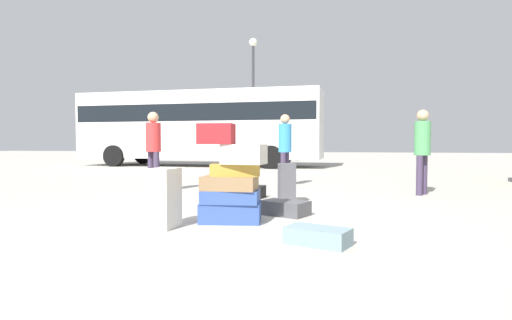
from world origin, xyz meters
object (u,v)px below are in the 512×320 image
Objects in this scene: suitcase_tower at (231,184)px; suitcase_cream_behind_tower at (163,198)px; lamp_post at (253,82)px; suitcase_slate_upright_blue at (318,236)px; person_bearded_onlooker at (422,144)px; suitcase_charcoal_white_trunk at (287,183)px; suitcase_black_left_side at (248,191)px; person_passerby_in_red at (153,144)px; person_tourist_with_camera at (285,144)px; parked_bus at (200,124)px; suitcase_charcoal_right_side at (285,208)px.

suitcase_cream_behind_tower is (-0.69, -0.51, -0.14)m from suitcase_tower.
suitcase_tower is at bearing -78.76° from lamp_post.
person_bearded_onlooker is at bearing 88.68° from suitcase_slate_upright_blue.
suitcase_tower is at bearing 160.73° from suitcase_slate_upright_blue.
person_bearded_onlooker is (3.53, 3.91, 0.62)m from suitcase_cream_behind_tower.
suitcase_black_left_side is at bearing 127.41° from suitcase_charcoal_white_trunk.
person_passerby_in_red is (-5.23, -0.66, 0.00)m from person_bearded_onlooker.
suitcase_black_left_side is at bearing 89.94° from suitcase_cream_behind_tower.
suitcase_black_left_side is 2.31m from person_tourist_with_camera.
suitcase_charcoal_white_trunk is at bearing -29.06° from suitcase_black_left_side.
suitcase_black_left_side is (0.36, 2.85, -0.24)m from suitcase_cream_behind_tower.
suitcase_black_left_side is at bearing 22.73° from person_passerby_in_red.
suitcase_black_left_side is 0.36× the size of person_bearded_onlooker.
person_tourist_with_camera is 9.00m from parked_bus.
person_bearded_onlooker is at bearing 54.98° from suitcase_cream_behind_tower.
lamp_post is at bearing 105.11° from suitcase_cream_behind_tower.
suitcase_charcoal_white_trunk is 2.96m from person_bearded_onlooker.
suitcase_black_left_side reaches higher than suitcase_slate_upright_blue.
lamp_post reaches higher than person_passerby_in_red.
person_bearded_onlooker is at bearing -47.24° from parked_bus.
suitcase_cream_behind_tower is at bearing -70.65° from parked_bus.
suitcase_black_left_side is 0.36× the size of person_tourist_with_camera.
suitcase_black_left_side is 2.27m from person_passerby_in_red.
parked_bus reaches higher than suitcase_charcoal_white_trunk.
person_passerby_in_red is (-2.98, 2.09, 0.87)m from suitcase_charcoal_right_side.
person_passerby_in_red is at bearing -50.68° from person_bearded_onlooker.
suitcase_slate_upright_blue is 0.37× the size of person_bearded_onlooker.
person_tourist_with_camera is at bearing 121.96° from suitcase_charcoal_right_side.
person_bearded_onlooker is 11.44m from lamp_post.
lamp_post is (-5.44, 9.67, 2.76)m from person_bearded_onlooker.
suitcase_cream_behind_tower is 1.07× the size of suitcase_charcoal_white_trunk.
person_tourist_with_camera is 0.16× the size of parked_bus.
suitcase_tower is 0.86m from suitcase_cream_behind_tower.
suitcase_charcoal_white_trunk is 0.40× the size of person_tourist_with_camera.
suitcase_charcoal_right_side is (-0.55, 1.58, 0.02)m from suitcase_slate_upright_blue.
lamp_post is (-2.60, 13.08, 3.24)m from suitcase_tower.
parked_bus is (-4.40, 9.69, 1.72)m from suitcase_black_left_side.
suitcase_cream_behind_tower is 0.12× the size of lamp_post.
parked_bus is at bearing 100.04° from suitcase_charcoal_white_trunk.
suitcase_charcoal_white_trunk is 1.16m from suitcase_charcoal_right_side.
suitcase_charcoal_right_side reaches higher than suitcase_slate_upright_blue.
person_passerby_in_red is at bearing 144.48° from suitcase_charcoal_white_trunk.
suitcase_tower is 2.03× the size of suitcase_slate_upright_blue.
suitcase_slate_upright_blue is (1.82, -0.43, -0.27)m from suitcase_cream_behind_tower.
suitcase_black_left_side is (-0.33, 2.34, -0.38)m from suitcase_tower.
suitcase_charcoal_white_trunk is at bearing 21.83° from person_tourist_with_camera.
suitcase_cream_behind_tower is at bearing -143.69° from suitcase_tower.
suitcase_charcoal_white_trunk is 2.78m from person_tourist_with_camera.
suitcase_black_left_side is (-0.92, 1.70, 0.01)m from suitcase_charcoal_right_side.
lamp_post reaches higher than suitcase_charcoal_right_side.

